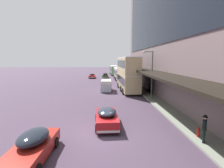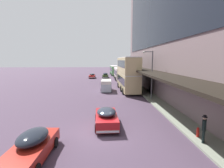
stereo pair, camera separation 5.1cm
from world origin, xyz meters
The scene contains 12 objects.
ground centered at (0.00, 0.00, 0.00)m, with size 240.00×240.00×0.00m, color #4A394C.
transit_bus_kerbside_front centered at (3.83, 50.99, 1.93)m, with size 3.10×10.39×3.36m.
transit_bus_kerbside_rear centered at (4.26, 18.39, 3.24)m, with size 3.01×11.20×6.00m.
transit_bus_kerbside_far centered at (4.39, 36.27, 1.88)m, with size 2.82×11.27×3.29m.
sedan_lead_mid centered at (-3.96, -3.32, 0.77)m, with size 2.03×4.85×1.58m.
sedan_second_near centered at (0.24, 1.41, 0.78)m, with size 2.01×4.34×1.59m.
sedan_oncoming_front centered at (0.44, 40.88, 0.78)m, with size 1.90×4.61×1.60m.
sedan_oncoming_rear centered at (-3.61, 40.61, 0.71)m, with size 2.00×4.72×1.41m.
vw_van centered at (0.43, 18.33, 1.10)m, with size 1.98×4.58×1.96m.
pedestrian_at_kerb centered at (6.54, -2.11, 1.18)m, with size 0.42×0.53×1.86m.
street_lamp centered at (6.49, 11.10, 4.00)m, with size 1.50×0.28×6.57m.
fire_hydrant centered at (6.64, -1.24, 0.49)m, with size 0.20×0.40×0.70m.
Camera 1 is at (0.03, -12.65, 5.54)m, focal length 28.00 mm.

